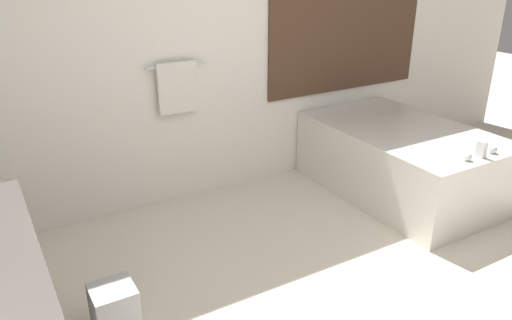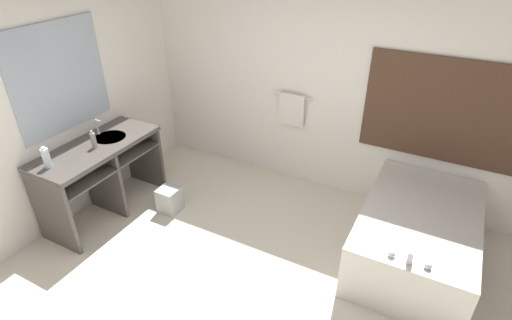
{
  "view_description": "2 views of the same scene",
  "coord_description": "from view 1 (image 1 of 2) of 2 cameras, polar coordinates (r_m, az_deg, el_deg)",
  "views": [
    {
      "loc": [
        -1.69,
        -1.43,
        1.97
      ],
      "look_at": [
        -0.29,
        0.95,
        0.81
      ],
      "focal_mm": 35.0,
      "sensor_mm": 36.0,
      "label": 1
    },
    {
      "loc": [
        1.41,
        -2.01,
        2.93
      ],
      "look_at": [
        -0.29,
        1.21,
        0.77
      ],
      "focal_mm": 28.0,
      "sensor_mm": 36.0,
      "label": 2
    }
  ],
  "objects": [
    {
      "name": "wall_back_with_blinds",
      "position": [
        4.1,
        -5.04,
        14.06
      ],
      "size": [
        7.4,
        0.13,
        2.7
      ],
      "color": "white",
      "rests_on": "ground_plane"
    },
    {
      "name": "bathtub",
      "position": [
        4.48,
        16.32,
        0.33
      ],
      "size": [
        1.04,
        1.66,
        0.7
      ],
      "color": "silver",
      "rests_on": "ground_plane"
    },
    {
      "name": "waste_bin",
      "position": [
        2.95,
        -15.83,
        -16.22
      ],
      "size": [
        0.23,
        0.23,
        0.3
      ],
      "color": "#B2B2B2",
      "rests_on": "ground_plane"
    }
  ]
}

